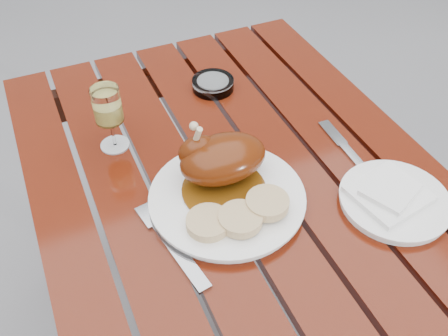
{
  "coord_description": "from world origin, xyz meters",
  "views": [
    {
      "loc": [
        -0.32,
        -0.59,
        1.47
      ],
      "look_at": [
        -0.03,
        0.06,
        0.78
      ],
      "focal_mm": 40.0,
      "sensor_mm": 36.0,
      "label": 1
    }
  ],
  "objects_px": {
    "wine_glass": "(110,119)",
    "side_plate": "(394,201)",
    "dinner_plate": "(227,199)",
    "table": "(244,296)",
    "ashtray": "(213,84)"
  },
  "relations": [
    {
      "from": "wine_glass",
      "to": "side_plate",
      "type": "xyz_separation_m",
      "value": [
        0.45,
        -0.38,
        -0.06
      ]
    },
    {
      "from": "dinner_plate",
      "to": "table",
      "type": "bearing_deg",
      "value": 3.55
    },
    {
      "from": "table",
      "to": "ashtray",
      "type": "bearing_deg",
      "value": 78.6
    },
    {
      "from": "dinner_plate",
      "to": "ashtray",
      "type": "height_order",
      "value": "ashtray"
    },
    {
      "from": "table",
      "to": "side_plate",
      "type": "xyz_separation_m",
      "value": [
        0.24,
        -0.14,
        0.38
      ]
    },
    {
      "from": "table",
      "to": "side_plate",
      "type": "bearing_deg",
      "value": -29.62
    },
    {
      "from": "dinner_plate",
      "to": "ashtray",
      "type": "bearing_deg",
      "value": 71.19
    },
    {
      "from": "dinner_plate",
      "to": "side_plate",
      "type": "xyz_separation_m",
      "value": [
        0.29,
        -0.13,
        -0.0
      ]
    },
    {
      "from": "wine_glass",
      "to": "side_plate",
      "type": "bearing_deg",
      "value": -40.56
    },
    {
      "from": "table",
      "to": "dinner_plate",
      "type": "xyz_separation_m",
      "value": [
        -0.05,
        -0.0,
        0.38
      ]
    },
    {
      "from": "table",
      "to": "dinner_plate",
      "type": "distance_m",
      "value": 0.39
    },
    {
      "from": "table",
      "to": "wine_glass",
      "type": "distance_m",
      "value": 0.55
    },
    {
      "from": "table",
      "to": "ashtray",
      "type": "relative_size",
      "value": 11.69
    },
    {
      "from": "wine_glass",
      "to": "ashtray",
      "type": "distance_m",
      "value": 0.3
    },
    {
      "from": "dinner_plate",
      "to": "ashtray",
      "type": "xyz_separation_m",
      "value": [
        0.12,
        0.36,
        0.0
      ]
    }
  ]
}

